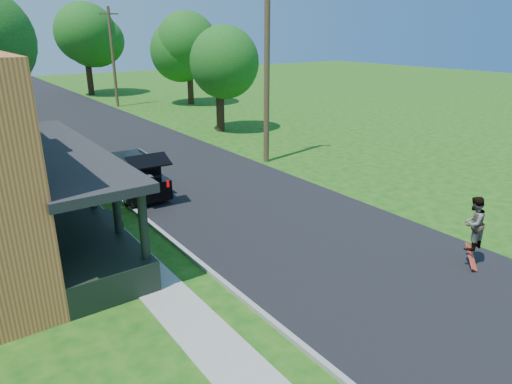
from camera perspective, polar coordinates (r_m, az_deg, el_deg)
ground at (r=15.04m, az=9.94°, el=-7.19°), size 140.00×140.00×0.00m
street at (r=31.58m, az=-16.71°, el=6.50°), size 8.00×120.00×0.02m
curb at (r=30.57m, az=-23.87°, el=5.23°), size 0.15×120.00×0.12m
sidewalk at (r=30.32m, az=-26.71°, el=4.70°), size 1.30×120.00×0.03m
black_suv at (r=20.26m, az=-14.98°, el=2.00°), size 1.97×4.63×2.12m
skateboarder at (r=14.77m, az=25.54°, el=-3.55°), size 0.83×0.67×1.64m
skateboard at (r=15.12m, az=25.30°, el=-7.43°), size 0.68×0.65×0.65m
tree_right_near at (r=31.89m, az=-4.75°, el=16.40°), size 4.85×4.67×7.49m
tree_right_mid at (r=44.70m, az=-8.51°, el=18.03°), size 6.81×6.96×8.73m
tree_right_far at (r=54.09m, az=-20.71°, el=17.95°), size 7.48×7.21×9.79m
utility_pole_near at (r=23.86m, az=1.38°, el=16.78°), size 1.77×0.67×10.75m
utility_pole_far at (r=44.67m, az=-17.46°, el=15.87°), size 1.62×0.64×8.68m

